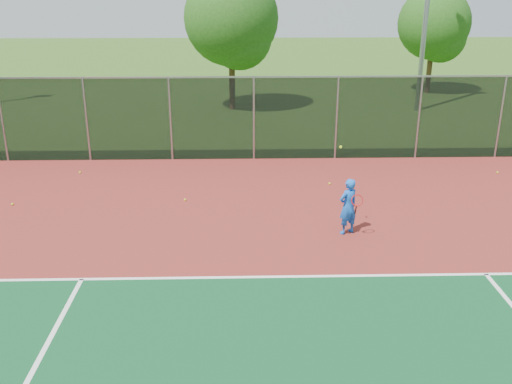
# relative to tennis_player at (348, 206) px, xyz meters

# --- Properties ---
(ground) EXTENTS (120.00, 120.00, 0.00)m
(ground) POSITION_rel_tennis_player_xyz_m (0.73, -5.32, -0.77)
(ground) COLOR #2E5518
(ground) RESTS_ON ground
(court_apron) EXTENTS (30.00, 20.00, 0.02)m
(court_apron) POSITION_rel_tennis_player_xyz_m (0.73, -3.32, -0.76)
(court_apron) COLOR maroon
(court_apron) RESTS_ON ground
(fence_back) EXTENTS (30.00, 0.06, 3.03)m
(fence_back) POSITION_rel_tennis_player_xyz_m (0.73, 6.68, 0.79)
(fence_back) COLOR black
(fence_back) RESTS_ON court_apron
(tennis_player) EXTENTS (0.65, 0.70, 2.33)m
(tennis_player) POSITION_rel_tennis_player_xyz_m (0.00, 0.00, 0.00)
(tennis_player) COLOR blue
(tennis_player) RESTS_ON court_apron
(practice_ball_1) EXTENTS (0.07, 0.07, 0.07)m
(practice_ball_1) POSITION_rel_tennis_player_xyz_m (-4.42, 2.43, -0.72)
(practice_ball_1) COLOR #D4F01B
(practice_ball_1) RESTS_ON court_apron
(practice_ball_2) EXTENTS (0.07, 0.07, 0.07)m
(practice_ball_2) POSITION_rel_tennis_player_xyz_m (6.02, 4.75, -0.72)
(practice_ball_2) COLOR #D4F01B
(practice_ball_2) RESTS_ON court_apron
(practice_ball_4) EXTENTS (0.07, 0.07, 0.07)m
(practice_ball_4) POSITION_rel_tennis_player_xyz_m (-9.45, 2.20, -0.72)
(practice_ball_4) COLOR #D4F01B
(practice_ball_4) RESTS_ON court_apron
(practice_ball_6) EXTENTS (0.07, 0.07, 0.07)m
(practice_ball_6) POSITION_rel_tennis_player_xyz_m (-8.25, 5.12, -0.72)
(practice_ball_6) COLOR #D4F01B
(practice_ball_6) RESTS_ON court_apron
(practice_ball_7) EXTENTS (0.07, 0.07, 0.07)m
(practice_ball_7) POSITION_rel_tennis_player_xyz_m (0.11, 3.76, -0.72)
(practice_ball_7) COLOR #D4F01B
(practice_ball_7) RESTS_ON court_apron
(tree_back_left) EXTENTS (4.62, 4.62, 6.79)m
(tree_back_left) POSITION_rel_tennis_player_xyz_m (-3.07, 15.42, 3.49)
(tree_back_left) COLOR #3C2716
(tree_back_left) RESTS_ON ground
(tree_back_mid) EXTENTS (4.06, 4.06, 5.96)m
(tree_back_mid) POSITION_rel_tennis_player_xyz_m (8.35, 19.74, 2.97)
(tree_back_mid) COLOR #3C2716
(tree_back_mid) RESTS_ON ground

